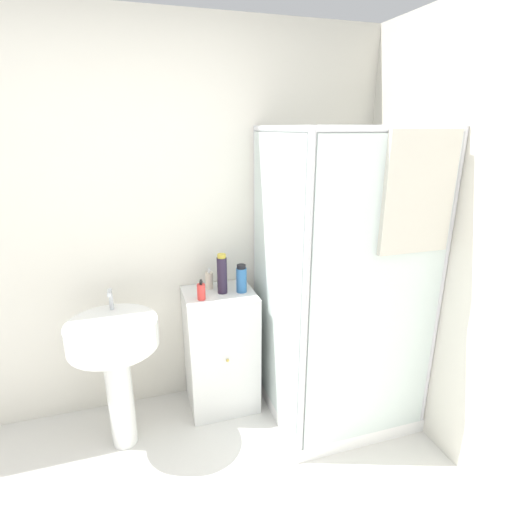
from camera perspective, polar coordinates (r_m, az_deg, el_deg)
The scene contains 8 objects.
wall_back at distance 2.65m, azimuth -17.46°, elevation 3.78°, with size 6.40×0.06×2.50m, color silver.
shower_enclosure at distance 2.69m, azimuth 11.08°, elevation -12.25°, with size 0.87×0.90×1.87m.
vanity_cabinet at distance 2.79m, azimuth -5.05°, elevation -13.20°, with size 0.45×0.41×0.84m.
sink at distance 2.48m, azimuth -19.52°, elevation -12.80°, with size 0.50×0.50×0.95m.
soap_dispenser at distance 2.50m, azimuth -7.83°, elevation -5.04°, with size 0.05×0.05×0.13m.
shampoo_bottle_tall_black at distance 2.56m, azimuth -4.88°, elevation -2.60°, with size 0.06×0.06×0.26m.
shampoo_bottle_blue at distance 2.58m, azimuth -2.10°, elevation -3.27°, with size 0.07×0.07×0.19m.
lotion_bottle_white at distance 2.65m, azimuth -6.69°, elevation -3.46°, with size 0.05×0.05×0.14m.
Camera 1 is at (0.02, -0.87, 1.86)m, focal length 28.00 mm.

